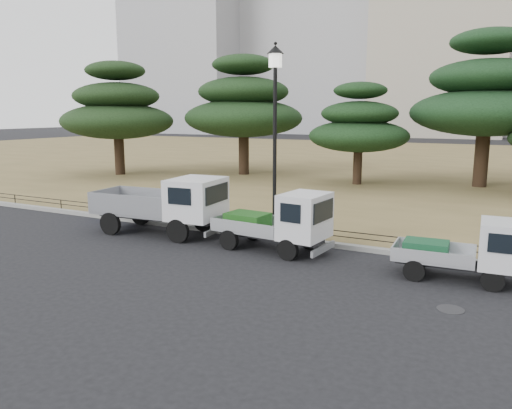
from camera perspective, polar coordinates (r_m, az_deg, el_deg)
The scene contains 14 objects.
ground at distance 15.16m, azimuth -3.46°, elevation -6.07°, with size 220.00×220.00×0.00m, color black.
lawn at distance 43.93m, azimuth 17.28°, elevation 4.51°, with size 120.00×56.00×0.15m, color olive.
curb at distance 17.34m, azimuth 0.90°, elevation -3.64°, with size 120.00×0.25×0.16m, color gray.
truck_large at distance 18.04m, azimuth -10.31°, elevation 0.24°, with size 4.89×2.21×2.08m.
truck_kei_front at distance 15.60m, azimuth 2.66°, elevation -1.96°, with size 3.76×1.89×1.92m.
truck_kei_rear at distance 14.02m, azimuth 23.03°, elevation -4.82°, with size 3.19×1.48×1.64m.
street_lamp at distance 16.98m, azimuth 2.19°, elevation 10.86°, with size 0.57×0.57×6.33m.
pipe_fence at distance 17.39m, azimuth 1.13°, elevation -2.39°, with size 38.00×0.04×0.40m.
tarp_pile at distance 21.50m, azimuth -15.12°, elevation 0.20°, with size 1.72×1.27×1.14m.
manhole at distance 12.13m, azimuth 21.35°, elevation -11.10°, with size 0.60×0.60×0.01m, color #2D2D30.
pine_west_far at distance 34.96m, azimuth -15.58°, elevation 10.37°, with size 7.39×7.39×7.47m.
pine_west_near at distance 33.82m, azimuth -1.43°, elevation 11.17°, with size 7.90×7.90×7.90m.
pine_center_left at distance 29.66m, azimuth 11.69°, elevation 8.80°, with size 5.77×5.77×5.87m.
pine_center_right at distance 30.82m, azimuth 24.84°, elevation 11.11°, with size 8.13×8.13×8.63m.
Camera 1 is at (7.41, -12.50, 4.33)m, focal length 35.00 mm.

